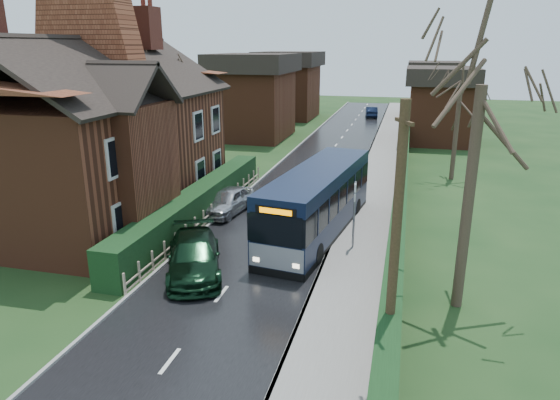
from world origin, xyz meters
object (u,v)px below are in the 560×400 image
(bus, at_px, (318,202))
(car_silver, at_px, (228,201))
(brick_house, at_px, (100,130))
(car_green, at_px, (194,256))
(bus_stop_sign, at_px, (354,206))
(telegraph_pole, at_px, (395,246))

(bus, xyz_separation_m, car_silver, (-4.99, 1.77, -0.86))
(brick_house, relative_size, car_silver, 3.78)
(bus, bearing_deg, car_silver, 168.23)
(car_green, bearing_deg, bus, 30.91)
(brick_house, xyz_separation_m, car_green, (7.13, -5.41, -3.68))
(car_green, bearing_deg, car_silver, 76.32)
(bus, height_order, bus_stop_sign, bus)
(car_green, bearing_deg, brick_house, 119.46)
(car_silver, height_order, bus_stop_sign, bus_stop_sign)
(car_silver, bearing_deg, brick_house, -156.23)
(car_silver, distance_m, telegraph_pole, 14.59)
(brick_house, xyz_separation_m, telegraph_pole, (14.53, -9.78, -0.73))
(brick_house, bearing_deg, car_silver, 15.35)
(brick_house, distance_m, telegraph_pole, 17.53)
(car_green, bearing_deg, bus_stop_sign, 10.49)
(car_silver, xyz_separation_m, bus_stop_sign, (6.80, -3.29, 1.32))
(telegraph_pole, bearing_deg, brick_house, 121.90)
(brick_house, bearing_deg, car_green, -37.19)
(car_silver, bearing_deg, car_green, -71.91)
(bus, distance_m, bus_stop_sign, 2.40)
(car_silver, xyz_separation_m, car_green, (1.20, -7.04, 0.04))
(bus_stop_sign, relative_size, telegraph_pole, 0.42)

